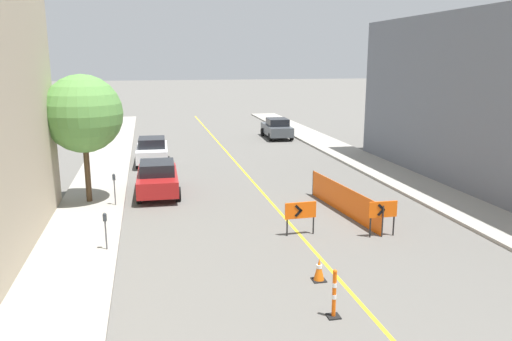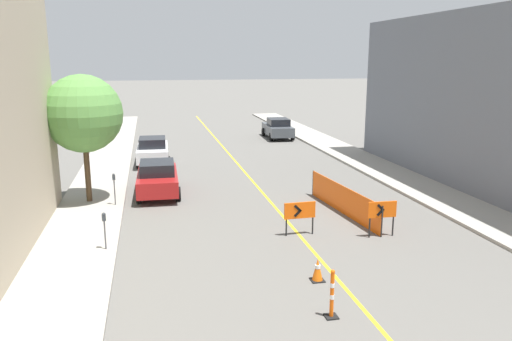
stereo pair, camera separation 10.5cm
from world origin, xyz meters
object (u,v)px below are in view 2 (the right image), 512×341
Objects in this scene: traffic_cone_third at (318,270)px; delineator_post_rear at (332,297)px; parked_car_curb_near at (158,178)px; parked_car_curb_mid at (153,150)px; parked_car_curb_far at (278,128)px; arrow_barricade_primary at (300,212)px; parking_meter_near_curb at (114,183)px; arrow_barricade_secondary at (382,211)px; parking_meter_far_curb at (104,223)px; street_tree_left_near at (83,114)px.

traffic_cone_third is 2.08m from delineator_post_rear.
parked_car_curb_near is 1.00× the size of parked_car_curb_mid.
traffic_cone_third is at bearing -74.63° from parked_car_curb_mid.
delineator_post_rear is at bearing -99.37° from parked_car_curb_far.
parked_car_curb_mid is at bearing -138.79° from parked_car_curb_far.
arrow_barricade_primary is (0.95, 5.79, 0.33)m from delineator_post_rear.
parked_car_curb_mid is at bearing 107.54° from arrow_barricade_primary.
parking_meter_near_curb is (-1.69, -9.09, 0.29)m from parked_car_curb_mid.
parked_car_curb_near is at bearing 137.09° from arrow_barricade_secondary.
delineator_post_rear is (-0.34, -2.04, 0.21)m from traffic_cone_third.
arrow_barricade_primary is at bearing -68.87° from parked_car_curb_mid.
arrow_barricade_secondary reaches higher than traffic_cone_third.
parking_meter_far_curb is at bearing -115.01° from parked_car_curb_far.
street_tree_left_near reaches higher than traffic_cone_third.
parked_car_curb_mid is 9.25m from street_tree_left_near.
parking_meter_far_curb is (-9.47, 0.48, 0.08)m from arrow_barricade_secondary.
parking_meter_far_curb is at bearing 178.39° from arrow_barricade_secondary.
parked_car_curb_mid reaches higher than arrow_barricade_primary.
parked_car_curb_near and parked_car_curb_far have the same top height.
parked_car_curb_near is 0.99× the size of parked_car_curb_far.
traffic_cone_third is 11.25m from parked_car_curb_near.
parked_car_curb_near is 3.18× the size of parking_meter_near_curb.
delineator_post_rear is 13.85m from street_tree_left_near.
parked_car_curb_far is at bearing 75.35° from arrow_barricade_primary.
arrow_barricade_secondary is at bearing -17.62° from arrow_barricade_primary.
parked_car_curb_near is 3.48× the size of parking_meter_far_curb.
parked_car_curb_far reaches higher than arrow_barricade_secondary.
parked_car_curb_near reaches higher than arrow_barricade_primary.
parked_car_curb_mid is 0.99× the size of parked_car_curb_far.
arrow_barricade_primary is 0.28× the size of parked_car_curb_far.
arrow_barricade_primary is 2.90m from arrow_barricade_secondary.
parked_car_curb_near is at bearing 123.98° from arrow_barricade_primary.
parked_car_curb_far is at bearing 86.06° from arrow_barricade_secondary.
street_tree_left_near is at bearing 143.10° from parking_meter_near_curb.
parking_meter_far_curb reaches higher than delineator_post_rear.
street_tree_left_near reaches higher than parked_car_curb_near.
parked_car_curb_far is (5.47, 25.62, 0.47)m from traffic_cone_third.
delineator_post_rear is 13.05m from parked_car_curb_near.
arrow_barricade_secondary is at bearing -31.55° from street_tree_left_near.
street_tree_left_near is at bearing -125.69° from parked_car_curb_far.
parking_meter_far_curb is 6.80m from street_tree_left_near.
parked_car_curb_mid is at bearing 103.89° from traffic_cone_third.
parking_meter_near_curb is at bearing 125.13° from traffic_cone_third.
parked_car_curb_far is at bearing 77.94° from traffic_cone_third.
parking_meter_near_curb is at bearing 150.43° from arrow_barricade_secondary.
arrow_barricade_secondary is 12.81m from street_tree_left_near.
parked_car_curb_mid is at bearing 83.24° from parking_meter_far_curb.
parked_car_curb_far is at bearing 51.80° from street_tree_left_near.
street_tree_left_near reaches higher than parking_meter_far_curb.
parking_meter_near_curb reaches higher than arrow_barricade_secondary.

